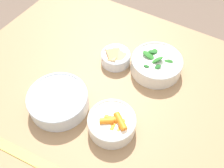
% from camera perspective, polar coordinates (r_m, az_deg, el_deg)
% --- Properties ---
extents(ground_plane, '(10.00, 10.00, 0.00)m').
position_cam_1_polar(ground_plane, '(1.60, -2.01, -15.72)').
color(ground_plane, brown).
extents(dining_table, '(1.01, 0.87, 0.76)m').
position_cam_1_polar(dining_table, '(1.03, -3.00, -2.79)').
color(dining_table, '#99724C').
rests_on(dining_table, ground_plane).
extents(bowl_carrots, '(0.15, 0.15, 0.07)m').
position_cam_1_polar(bowl_carrots, '(0.78, 0.03, -8.91)').
color(bowl_carrots, silver).
rests_on(bowl_carrots, dining_table).
extents(bowl_greens, '(0.19, 0.19, 0.08)m').
position_cam_1_polar(bowl_greens, '(0.94, 10.12, 4.52)').
color(bowl_greens, silver).
rests_on(bowl_greens, dining_table).
extents(bowl_beans_hotdog, '(0.20, 0.20, 0.06)m').
position_cam_1_polar(bowl_beans_hotdog, '(0.85, -12.11, -3.82)').
color(bowl_beans_hotdog, silver).
rests_on(bowl_beans_hotdog, dining_table).
extents(bowl_cookies, '(0.11, 0.11, 0.05)m').
position_cam_1_polar(bowl_cookies, '(0.96, 0.88, 6.18)').
color(bowl_cookies, silver).
rests_on(bowl_cookies, dining_table).
extents(ruler, '(0.32, 0.06, 0.00)m').
position_cam_1_polar(ruler, '(0.81, -18.28, -15.86)').
color(ruler, '#EADB4C').
rests_on(ruler, dining_table).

